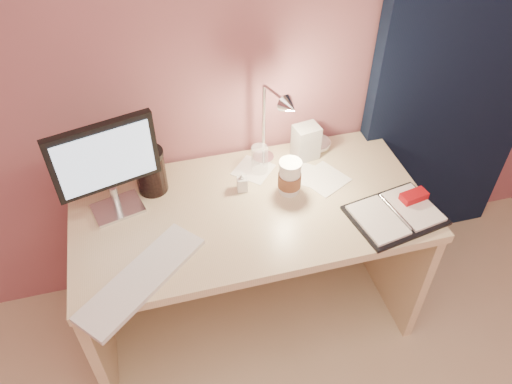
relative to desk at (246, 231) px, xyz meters
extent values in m
plane|color=#AB636A|center=(0.00, 0.30, 0.75)|extent=(3.50, 0.00, 3.50)
cube|color=black|center=(1.05, 0.24, 0.60)|extent=(0.85, 0.08, 2.20)
cube|color=beige|center=(0.00, -0.07, 0.21)|extent=(1.40, 0.70, 0.04)
cube|color=beige|center=(-0.68, -0.07, -0.16)|extent=(0.04, 0.66, 0.69)
cube|color=beige|center=(0.68, -0.07, -0.16)|extent=(0.04, 0.66, 0.69)
cube|color=beige|center=(0.00, 0.26, -0.10)|extent=(1.32, 0.03, 0.55)
cube|color=silver|center=(-0.51, 0.04, 0.23)|extent=(0.22, 0.18, 0.01)
cylinder|color=silver|center=(-0.51, 0.04, 0.29)|extent=(0.03, 0.03, 0.10)
cube|color=black|center=(-0.51, 0.04, 0.50)|extent=(0.38, 0.13, 0.27)
cube|color=#A4C2DE|center=(-0.51, 0.02, 0.50)|extent=(0.33, 0.09, 0.23)
cube|color=silver|center=(-0.45, -0.33, 0.24)|extent=(0.48, 0.44, 0.02)
cube|color=black|center=(0.53, -0.27, 0.23)|extent=(0.38, 0.31, 0.01)
cube|color=white|center=(0.45, -0.29, 0.24)|extent=(0.19, 0.25, 0.01)
cube|color=white|center=(0.61, -0.26, 0.24)|extent=(0.19, 0.25, 0.01)
cube|color=#B50F1A|center=(0.63, -0.22, 0.26)|extent=(0.11, 0.07, 0.03)
cube|color=white|center=(0.34, 0.00, 0.23)|extent=(0.22, 0.22, 0.00)
cube|color=white|center=(0.27, 0.05, 0.23)|extent=(0.20, 0.20, 0.00)
cube|color=white|center=(0.07, 0.14, 0.23)|extent=(0.21, 0.21, 0.00)
cylinder|color=white|center=(0.18, -0.03, 0.30)|extent=(0.09, 0.09, 0.14)
cylinder|color=brown|center=(0.18, -0.03, 0.28)|extent=(0.09, 0.09, 0.06)
cylinder|color=white|center=(0.18, -0.03, 0.37)|extent=(0.09, 0.09, 0.01)
cylinder|color=white|center=(0.09, 0.13, 0.29)|extent=(0.07, 0.07, 0.12)
imported|color=white|center=(0.39, 0.21, 0.24)|extent=(0.14, 0.14, 0.04)
imported|color=white|center=(-0.01, 0.03, 0.27)|extent=(0.05, 0.05, 0.09)
cylinder|color=black|center=(-0.36, 0.13, 0.31)|extent=(0.12, 0.12, 0.17)
cube|color=silver|center=(0.31, 0.17, 0.31)|extent=(0.12, 0.10, 0.16)
cylinder|color=silver|center=(0.13, 0.20, 0.23)|extent=(0.09, 0.09, 0.02)
cylinder|color=silver|center=(0.13, 0.20, 0.42)|extent=(0.01, 0.01, 0.35)
cone|color=silver|center=(0.07, 0.04, 0.59)|extent=(0.09, 0.08, 0.07)
camera|label=1|loc=(-0.34, -1.44, 1.62)|focal=35.00mm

